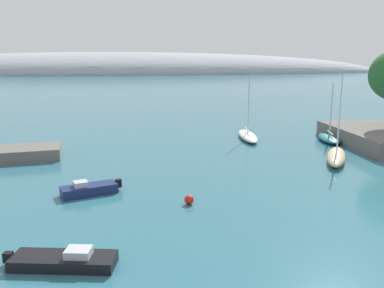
{
  "coord_description": "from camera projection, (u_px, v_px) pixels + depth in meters",
  "views": [
    {
      "loc": [
        -4.41,
        -9.7,
        10.34
      ],
      "look_at": [
        0.78,
        29.52,
        1.67
      ],
      "focal_mm": 37.6,
      "sensor_mm": 36.0,
      "label": 1
    }
  ],
  "objects": [
    {
      "name": "distant_ridge",
      "position": [
        112.0,
        73.0,
        249.1
      ],
      "size": [
        346.38,
        73.89,
        25.55
      ],
      "primitive_type": "ellipsoid",
      "color": "#999EA8",
      "rests_on": "ground"
    },
    {
      "name": "sailboat_teal_near_shore",
      "position": [
        329.0,
        138.0,
        49.67
      ],
      "size": [
        3.59,
        6.5,
        7.18
      ],
      "rotation": [
        0.0,
        0.0,
        1.35
      ],
      "color": "#1E6B70",
      "rests_on": "water"
    },
    {
      "name": "sailboat_sand_mid_mooring",
      "position": [
        336.0,
        156.0,
        40.1
      ],
      "size": [
        5.22,
        7.72,
        8.66
      ],
      "rotation": [
        0.0,
        0.0,
        1.08
      ],
      "color": "#C6B284",
      "rests_on": "water"
    },
    {
      "name": "sailboat_white_outer_mooring",
      "position": [
        248.0,
        136.0,
        51.12
      ],
      "size": [
        2.61,
        8.17,
        7.71
      ],
      "rotation": [
        0.0,
        0.0,
        4.63
      ],
      "color": "white",
      "rests_on": "water"
    },
    {
      "name": "motorboat_black_foreground",
      "position": [
        64.0,
        260.0,
        20.12
      ],
      "size": [
        5.74,
        2.53,
        0.98
      ],
      "rotation": [
        0.0,
        0.0,
        6.11
      ],
      "color": "black",
      "rests_on": "water"
    },
    {
      "name": "motorboat_navy_alongside_breakwater",
      "position": [
        89.0,
        189.0,
        30.64
      ],
      "size": [
        4.65,
        2.84,
        1.12
      ],
      "rotation": [
        0.0,
        0.0,
        3.49
      ],
      "color": "navy",
      "rests_on": "water"
    },
    {
      "name": "mooring_buoy_red",
      "position": [
        189.0,
        200.0,
        28.59
      ],
      "size": [
        0.69,
        0.69,
        0.69
      ],
      "primitive_type": "sphere",
      "color": "red",
      "rests_on": "water"
    }
  ]
}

